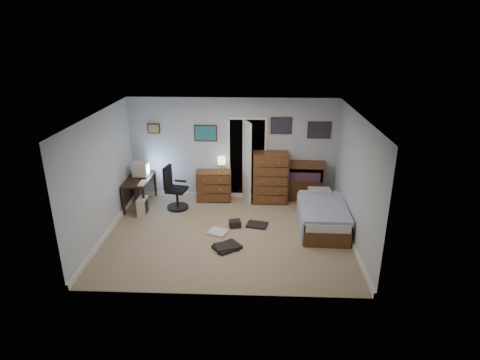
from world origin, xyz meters
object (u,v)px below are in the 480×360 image
Objects in this scene: low_dresser at (214,186)px; office_chair at (175,192)px; tall_dresser at (270,178)px; computer_desk at (136,184)px; bed at (322,215)px.

office_chair is at bearing -152.98° from low_dresser.
office_chair reaches higher than low_dresser.
low_dresser is (0.87, 0.52, -0.03)m from office_chair.
tall_dresser is at bearing 24.94° from office_chair.
computer_desk is 1.15× the size of office_chair.
low_dresser reaches higher than computer_desk.
low_dresser is 1.40m from tall_dresser.
computer_desk is 0.98m from office_chair.
low_dresser is at bearing 176.85° from tall_dresser.
tall_dresser reaches higher than office_chair.
low_dresser is (1.82, 0.36, -0.15)m from computer_desk.
tall_dresser is (3.20, 0.33, 0.09)m from computer_desk.
tall_dresser is 1.73m from bed.
bed is at bearing -53.11° from tall_dresser.
office_chair reaches higher than bed.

